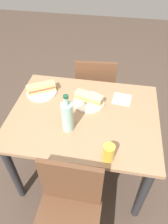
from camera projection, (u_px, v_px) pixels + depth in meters
name	position (u px, v px, depth m)	size (l,w,h in m)	color
ground_plane	(84.00, 166.00, 2.09)	(8.00, 8.00, 0.00)	#47382D
dining_table	(84.00, 124.00, 1.66)	(1.11, 0.86, 0.73)	#997251
chair_far	(95.00, 88.00, 2.19)	(0.44, 0.44, 0.86)	brown
chair_near	(68.00, 211.00, 1.31)	(0.40, 0.40, 0.86)	brown
plate_near	(42.00, 92.00, 1.76)	(0.25, 0.25, 0.01)	white
baguette_sandwich_near	(41.00, 88.00, 1.73)	(0.23, 0.18, 0.07)	tan
knife_near	(39.00, 87.00, 1.79)	(0.18, 0.05, 0.01)	silver
plate_far	(89.00, 102.00, 1.67)	(0.25, 0.25, 0.01)	silver
baguette_sandwich_far	(89.00, 98.00, 1.64)	(0.23, 0.13, 0.07)	#DBB77A
knife_far	(90.00, 96.00, 1.70)	(0.18, 0.03, 0.01)	silver
water_bottle	(67.00, 116.00, 1.40)	(0.08, 0.08, 0.30)	#99C6B7
beer_glass	(109.00, 153.00, 1.26)	(0.07, 0.07, 0.12)	gold
paper_napkin	(122.00, 99.00, 1.70)	(0.14, 0.14, 0.00)	white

